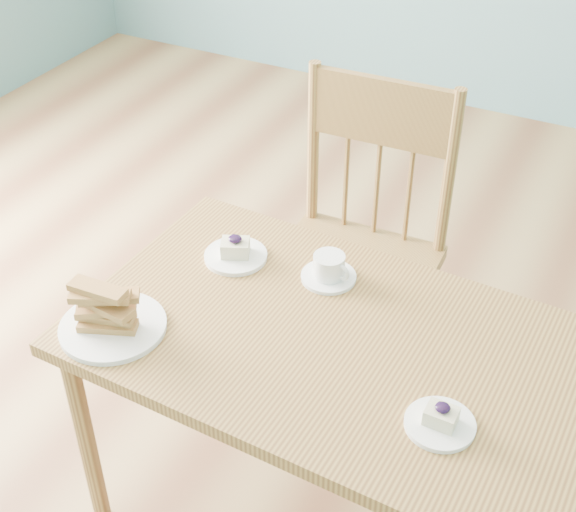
# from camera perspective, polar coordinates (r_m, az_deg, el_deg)

# --- Properties ---
(room) EXTENTS (5.01, 5.01, 2.71)m
(room) POSITION_cam_1_polar(r_m,az_deg,el_deg) (1.75, -0.16, 17.12)
(room) COLOR #A5814D
(room) RESTS_ON ground
(dining_table) EXTENTS (1.29, 0.77, 0.68)m
(dining_table) POSITION_cam_1_polar(r_m,az_deg,el_deg) (1.90, 4.09, -7.64)
(dining_table) COLOR #A47D3E
(dining_table) RESTS_ON ground
(dining_chair) EXTENTS (0.48, 0.46, 1.02)m
(dining_chair) POSITION_cam_1_polar(r_m,az_deg,el_deg) (2.39, 4.88, 0.31)
(dining_chair) COLOR #A47D3E
(dining_chair) RESTS_ON ground
(cheesecake_plate_near) EXTENTS (0.15, 0.15, 0.06)m
(cheesecake_plate_near) POSITION_cam_1_polar(r_m,az_deg,el_deg) (1.69, 10.79, -11.44)
(cheesecake_plate_near) COLOR white
(cheesecake_plate_near) RESTS_ON dining_table
(cheesecake_plate_far) EXTENTS (0.16, 0.16, 0.07)m
(cheesecake_plate_far) POSITION_cam_1_polar(r_m,az_deg,el_deg) (2.09, -3.75, 0.25)
(cheesecake_plate_far) COLOR white
(cheesecake_plate_far) RESTS_ON dining_table
(coffee_cup) EXTENTS (0.14, 0.14, 0.07)m
(coffee_cup) POSITION_cam_1_polar(r_m,az_deg,el_deg) (2.01, 2.95, -0.94)
(coffee_cup) COLOR white
(coffee_cup) RESTS_ON dining_table
(biscotti_plate) EXTENTS (0.25, 0.25, 0.13)m
(biscotti_plate) POSITION_cam_1_polar(r_m,az_deg,el_deg) (1.90, -12.49, -4.09)
(biscotti_plate) COLOR white
(biscotti_plate) RESTS_ON dining_table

